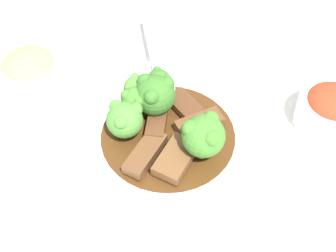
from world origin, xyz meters
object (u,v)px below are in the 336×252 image
broccoli_floret_5 (136,88)px  side_bowl_appetizer (29,70)px  broccoli_floret_0 (125,119)px  main_plate (168,137)px  broccoli_floret_1 (135,100)px  broccoli_floret_2 (159,82)px  beef_strip_4 (145,153)px  beef_strip_2 (184,105)px  beef_strip_3 (199,124)px  beef_strip_0 (176,158)px  serving_spoon (158,83)px  side_bowl_kimchi (331,109)px  broccoli_floret_3 (155,94)px  broccoli_floret_4 (204,135)px  beef_strip_1 (156,125)px

broccoli_floret_5 → side_bowl_appetizer: (-0.02, -0.17, -0.02)m
broccoli_floret_0 → broccoli_floret_5: (-0.06, 0.00, 0.00)m
main_plate → broccoli_floret_1: size_ratio=5.94×
main_plate → broccoli_floret_2: broccoli_floret_2 is taller
beef_strip_4 → broccoli_floret_5: size_ratio=1.66×
main_plate → beef_strip_2: (-0.05, 0.01, 0.01)m
beef_strip_3 → broccoli_floret_2: size_ratio=1.38×
beef_strip_0 → serving_spoon: 0.13m
beef_strip_0 → side_bowl_kimchi: size_ratio=0.80×
broccoli_floret_3 → broccoli_floret_4: 0.09m
beef_strip_2 → broccoli_floret_1: size_ratio=1.20×
beef_strip_2 → beef_strip_4: (0.09, -0.03, 0.00)m
beef_strip_4 → side_bowl_kimchi: side_bowl_kimchi is taller
beef_strip_3 → broccoli_floret_2: bearing=-124.8°
main_plate → beef_strip_2: bearing=164.8°
broccoli_floret_4 → broccoli_floret_5: 0.12m
broccoli_floret_5 → broccoli_floret_4: bearing=55.6°
main_plate → beef_strip_1: beef_strip_1 is taller
broccoli_floret_5 → serving_spoon: (-0.04, 0.02, -0.02)m
beef_strip_1 → broccoli_floret_0: (0.01, -0.04, 0.02)m
beef_strip_3 → side_bowl_appetizer: 0.26m
broccoli_floret_4 → side_bowl_kimchi: size_ratio=0.68×
broccoli_floret_4 → side_bowl_appetizer: bearing=-109.0°
serving_spoon → side_bowl_kimchi: bearing=88.8°
beef_strip_4 → serving_spoon: bearing=-175.5°
broccoli_floret_2 → side_bowl_kimchi: (-0.01, 0.24, -0.02)m
main_plate → side_bowl_kimchi: (-0.08, 0.21, 0.02)m
beef_strip_4 → broccoli_floret_3: (-0.08, -0.00, 0.03)m
broccoli_floret_0 → serving_spoon: broccoli_floret_0 is taller
broccoli_floret_0 → broccoli_floret_4: size_ratio=0.79×
side_bowl_kimchi → side_bowl_appetizer: side_bowl_kimchi is taller
broccoli_floret_2 → serving_spoon: bearing=-163.7°
broccoli_floret_3 → beef_strip_3: bearing=75.7°
beef_strip_1 → side_bowl_appetizer: size_ratio=0.53×
broccoli_floret_2 → side_bowl_kimchi: bearing=93.5°
main_plate → broccoli_floret_4: (0.02, 0.05, 0.05)m
broccoli_floret_1 → broccoli_floret_2: bearing=149.3°
beef_strip_1 → beef_strip_3: (-0.01, 0.06, 0.00)m
beef_strip_1 → broccoli_floret_3: (-0.03, -0.01, 0.03)m
beef_strip_4 → main_plate: bearing=153.9°
beef_strip_1 → broccoli_floret_2: bearing=-171.8°
broccoli_floret_2 → side_bowl_appetizer: size_ratio=0.50×
broccoli_floret_3 → serving_spoon: (-0.05, -0.01, -0.03)m
side_bowl_appetizer → main_plate: bearing=72.5°
beef_strip_2 → side_bowl_appetizer: (-0.02, -0.23, 0.00)m
beef_strip_1 → serving_spoon: size_ratio=0.25×
broccoli_floret_0 → beef_strip_0: bearing=65.9°
broccoli_floret_2 → broccoli_floret_5: (0.02, -0.03, -0.00)m
main_plate → beef_strip_0: size_ratio=3.94×
beef_strip_0 → serving_spoon: bearing=-158.3°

